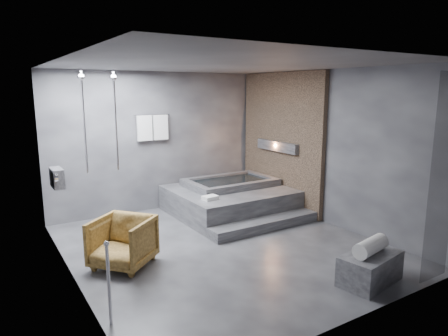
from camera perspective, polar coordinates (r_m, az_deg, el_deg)
room at (r=6.44m, az=1.75°, el=4.80°), size 5.00×5.04×2.82m
tub_deck at (r=8.07m, az=0.78°, el=-4.65°), size 2.20×2.00×0.50m
tub_step at (r=7.20m, az=5.93°, el=-8.00°), size 2.20×0.36×0.18m
concrete_bench at (r=5.58m, az=20.14°, el=-13.29°), size 0.93×0.61×0.39m
driftwood_chair at (r=5.83m, az=-14.28°, el=-10.22°), size 1.07×1.07×0.70m
rolled_towel at (r=5.46m, az=20.22°, el=-10.46°), size 0.60×0.31×0.21m
deck_towel at (r=7.19m, az=-1.99°, el=-4.26°), size 0.28×0.22×0.07m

